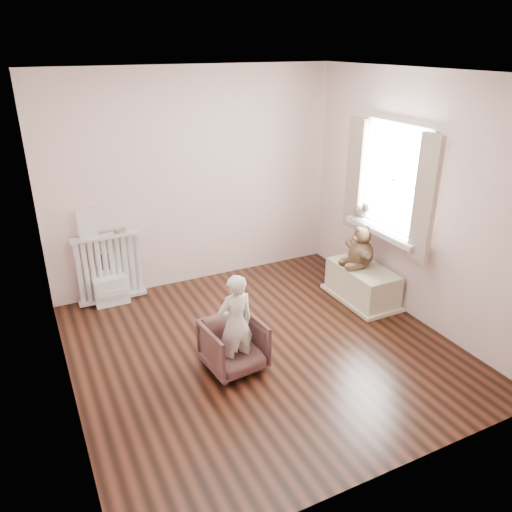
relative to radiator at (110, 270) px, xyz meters
name	(u,v)px	position (x,y,z in m)	size (l,w,h in m)	color
floor	(262,348)	(1.14, -1.68, -0.39)	(3.60, 3.60, 0.01)	black
ceiling	(264,73)	(1.14, -1.68, 2.21)	(3.60, 3.60, 0.01)	white
back_wall	(195,180)	(1.14, 0.12, 0.91)	(3.60, 0.02, 2.60)	#F0E0CF
front_wall	(398,317)	(1.14, -3.48, 0.91)	(3.60, 0.02, 2.60)	#F0E0CF
left_wall	(51,262)	(-0.66, -1.68, 0.91)	(0.02, 3.60, 2.60)	#F0E0CF
right_wall	(416,200)	(2.94, -1.68, 0.91)	(0.02, 3.60, 2.60)	#F0E0CF
window	(395,180)	(2.90, -1.38, 1.06)	(0.03, 0.90, 1.10)	white
window_sill	(383,231)	(2.81, -1.38, 0.48)	(0.22, 1.10, 0.06)	silver
curtain_left	(425,200)	(2.79, -1.95, 1.00)	(0.06, 0.26, 1.30)	#B4A38C
curtain_right	(355,175)	(2.79, -0.81, 1.00)	(0.06, 0.26, 1.30)	#B4A38C
radiator	(110,270)	(0.00, 0.00, 0.00)	(0.78, 0.15, 0.83)	silver
paper_doll	(87,223)	(-0.17, 0.00, 0.61)	(0.20, 0.02, 0.34)	beige
tin_a	(118,231)	(0.15, 0.00, 0.46)	(0.09, 0.09, 0.05)	#A59E8C
tin_b	(123,230)	(0.20, 0.00, 0.46)	(0.09, 0.09, 0.05)	#A59E8C
toy_vanity	(109,280)	(-0.02, -0.03, -0.11)	(0.39, 0.28, 0.61)	silver
armchair	(234,345)	(0.75, -1.85, -0.15)	(0.51, 0.53, 0.48)	brown
child	(236,324)	(0.75, -1.90, 0.11)	(0.35, 0.23, 0.96)	white
toy_bench	(362,284)	(2.66, -1.28, -0.19)	(0.46, 0.87, 0.41)	beige
teddy_bear	(362,245)	(2.65, -1.22, 0.28)	(0.40, 0.31, 0.49)	#3D2B1C
plush_cat	(362,210)	(2.80, -0.98, 0.61)	(0.16, 0.26, 0.22)	#6B665D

